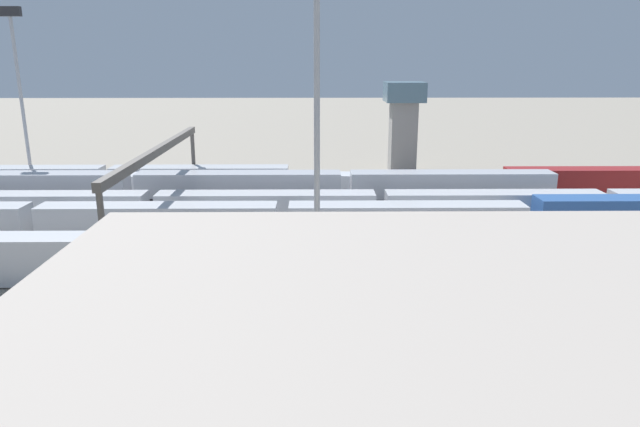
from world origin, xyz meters
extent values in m
plane|color=gray|center=(0.00, 0.00, 0.00)|extent=(400.00, 400.00, 0.00)
cube|color=#3D3833|center=(0.00, -15.00, 0.06)|extent=(140.00, 2.80, 0.12)
cube|color=#3D3833|center=(0.00, -10.00, 0.06)|extent=(140.00, 2.80, 0.12)
cube|color=#4C443D|center=(0.00, -5.00, 0.06)|extent=(140.00, 2.80, 0.12)
cube|color=#3D3833|center=(0.00, 0.00, 0.06)|extent=(140.00, 2.80, 0.12)
cube|color=#3D3833|center=(0.00, 5.00, 0.06)|extent=(140.00, 2.80, 0.12)
cube|color=#3D3833|center=(0.00, 10.00, 0.06)|extent=(140.00, 2.80, 0.12)
cube|color=#3D3833|center=(0.00, 15.00, 0.06)|extent=(140.00, 2.80, 0.12)
cube|color=#285193|center=(-36.17, 5.00, 2.32)|extent=(18.00, 3.00, 4.40)
cube|color=#B7BABF|center=(-14.47, 5.00, 2.02)|extent=(23.00, 3.00, 3.80)
cube|color=#B7BABF|center=(9.73, 5.00, 2.02)|extent=(23.00, 3.00, 3.80)
cube|color=#B7BABF|center=(-24.56, 0.00, 2.02)|extent=(23.00, 3.00, 3.80)
cube|color=#B7BABF|center=(-0.36, 0.00, 2.02)|extent=(23.00, 3.00, 3.80)
cube|color=#B7BABF|center=(23.84, 0.00, 2.02)|extent=(23.00, 3.00, 3.80)
cube|color=#A8AAB2|center=(-21.13, -5.00, 2.62)|extent=(23.00, 3.00, 5.00)
cube|color=black|center=(-21.13, -5.00, 2.05)|extent=(22.40, 3.06, 0.36)
cube|color=#A8AAB2|center=(3.07, -5.00, 2.62)|extent=(23.00, 3.00, 5.00)
cube|color=black|center=(3.07, -5.00, 2.23)|extent=(22.40, 3.06, 0.36)
cube|color=#A8AAB2|center=(27.27, -5.00, 2.62)|extent=(23.00, 3.00, 5.00)
cube|color=black|center=(27.27, -5.00, 2.15)|extent=(22.40, 3.06, 0.36)
cube|color=#B7BABF|center=(-9.58, 15.00, 2.02)|extent=(23.00, 3.00, 3.80)
cube|color=#B7BABF|center=(14.62, 15.00, 2.02)|extent=(23.00, 3.00, 3.80)
cube|color=#B7BABF|center=(9.45, -15.00, 2.02)|extent=(23.00, 3.00, 3.80)
cube|color=maroon|center=(9.45, -15.00, 1.63)|extent=(22.40, 3.06, 0.36)
cube|color=#B7BABF|center=(33.65, -15.00, 2.02)|extent=(23.00, 3.00, 3.80)
cube|color=maroon|center=(33.65, -15.00, 1.76)|extent=(22.40, 3.06, 0.36)
cube|color=maroon|center=(-38.07, -10.00, 2.32)|extent=(18.00, 3.00, 4.40)
cube|color=silver|center=(-16.37, -10.00, 2.02)|extent=(23.00, 3.00, 3.80)
cube|color=#285193|center=(-16.37, -10.00, 1.94)|extent=(22.40, 3.06, 0.36)
cube|color=silver|center=(7.83, -10.00, 2.02)|extent=(23.00, 3.00, 3.80)
cube|color=#285193|center=(7.83, -10.00, 1.55)|extent=(22.40, 3.06, 0.36)
cube|color=silver|center=(32.03, -10.00, 2.02)|extent=(23.00, 3.00, 3.80)
cube|color=#285193|center=(32.03, -10.00, 1.71)|extent=(22.40, 3.06, 0.36)
cylinder|color=#9EA0A5|center=(32.92, -18.08, 11.32)|extent=(0.44, 0.44, 22.65)
cube|color=#262628|center=(32.92, -18.08, 23.25)|extent=(2.80, 0.70, 1.20)
cylinder|color=#9EA0A5|center=(-5.64, 17.51, 13.82)|extent=(0.44, 0.44, 27.64)
cylinder|color=#4C4742|center=(10.65, -17.10, 4.00)|extent=(0.50, 0.50, 8.00)
cylinder|color=#4C4742|center=(10.65, 17.10, 4.00)|extent=(0.50, 0.50, 8.00)
cube|color=#4C4742|center=(10.65, 0.00, 8.40)|extent=(0.70, 35.00, 0.80)
cube|color=gray|center=(-19.47, -31.48, 5.49)|extent=(4.00, 4.00, 10.97)
cube|color=slate|center=(-19.47, -31.48, 12.47)|extent=(6.00, 6.00, 3.00)
camera|label=1|loc=(-5.38, 59.12, 17.80)|focal=32.37mm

